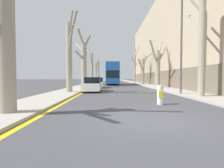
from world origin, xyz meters
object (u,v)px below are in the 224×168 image
(street_tree_left_2, at_px, (84,62))
(parked_car_0, at_px, (93,85))
(street_tree_right_1, at_px, (158,66))
(street_tree_right_3, at_px, (135,67))
(street_tree_left_0, at_px, (3,41))
(street_tree_right_2, at_px, (143,70))
(double_decker_bus, at_px, (112,73))
(traffic_bollard, at_px, (160,95))
(street_tree_left_4, at_px, (96,70))
(street_tree_left_3, at_px, (92,67))
(lamp_post, at_px, (180,32))
(street_tree_right_0, at_px, (201,39))
(parked_car_1, at_px, (97,83))
(street_tree_left_5, at_px, (98,71))
(street_tree_left_1, at_px, (69,55))

(street_tree_left_2, relative_size, parked_car_0, 1.88)
(street_tree_right_1, distance_m, street_tree_right_3, 22.43)
(street_tree_left_0, xyz_separation_m, street_tree_left_2, (0.02, 19.74, 0.92))
(street_tree_right_2, xyz_separation_m, double_decker_bus, (-6.18, 0.80, -0.62))
(traffic_bollard, bearing_deg, street_tree_left_4, 99.99)
(street_tree_left_0, distance_m, street_tree_left_3, 29.24)
(parked_car_0, distance_m, lamp_post, 9.61)
(street_tree_left_3, bearing_deg, lamp_post, -65.85)
(street_tree_left_3, relative_size, street_tree_left_4, 1.07)
(street_tree_left_4, relative_size, street_tree_right_0, 0.73)
(street_tree_right_2, relative_size, parked_car_1, 1.56)
(street_tree_right_0, bearing_deg, parked_car_1, 124.27)
(street_tree_right_0, height_order, traffic_bollard, street_tree_right_0)
(street_tree_left_5, relative_size, parked_car_1, 1.94)
(street_tree_left_5, distance_m, lamp_post, 42.62)
(street_tree_left_2, xyz_separation_m, street_tree_right_0, (10.52, -13.80, 0.45))
(street_tree_left_3, height_order, street_tree_right_1, street_tree_left_3)
(street_tree_left_5, relative_size, double_decker_bus, 0.74)
(street_tree_left_0, distance_m, street_tree_right_1, 19.96)
(street_tree_left_5, distance_m, street_tree_right_3, 14.43)
(street_tree_right_3, bearing_deg, street_tree_right_2, -89.53)
(street_tree_right_2, bearing_deg, street_tree_right_3, 90.47)
(street_tree_left_1, relative_size, parked_car_1, 1.84)
(street_tree_left_1, height_order, street_tree_right_0, street_tree_right_0)
(street_tree_left_1, height_order, street_tree_right_1, street_tree_left_1)
(street_tree_left_4, height_order, street_tree_left_5, street_tree_left_5)
(street_tree_right_3, distance_m, parked_car_1, 23.05)
(street_tree_right_0, height_order, double_decker_bus, street_tree_right_0)
(street_tree_right_1, height_order, parked_car_1, street_tree_right_1)
(street_tree_right_0, bearing_deg, street_tree_right_3, 89.99)
(street_tree_left_1, relative_size, double_decker_bus, 0.70)
(street_tree_left_1, relative_size, street_tree_left_4, 1.04)
(street_tree_left_0, xyz_separation_m, street_tree_right_0, (10.53, 5.94, 1.36))
(street_tree_left_3, distance_m, street_tree_right_2, 10.44)
(parked_car_0, height_order, traffic_bollard, parked_car_0)
(street_tree_left_2, bearing_deg, street_tree_left_0, -90.04)
(street_tree_left_0, xyz_separation_m, street_tree_right_3, (10.54, 39.38, 1.47))
(double_decker_bus, bearing_deg, street_tree_left_0, -98.63)
(parked_car_1, bearing_deg, lamp_post, -53.57)
(street_tree_left_5, bearing_deg, street_tree_left_1, -89.84)
(street_tree_left_3, bearing_deg, double_decker_bus, 1.24)
(parked_car_1, height_order, lamp_post, lamp_post)
(street_tree_left_0, xyz_separation_m, street_tree_left_4, (0.22, 39.45, 0.51))
(street_tree_left_2, height_order, street_tree_left_3, street_tree_left_2)
(street_tree_left_1, xyz_separation_m, double_decker_bus, (4.21, 19.69, -1.13))
(street_tree_left_0, height_order, street_tree_left_4, street_tree_left_4)
(street_tree_left_5, bearing_deg, street_tree_right_3, -43.72)
(street_tree_left_4, bearing_deg, street_tree_left_3, -89.94)
(street_tree_left_2, bearing_deg, street_tree_left_1, -88.73)
(street_tree_right_2, xyz_separation_m, traffic_bollard, (-3.93, -25.81, -2.54))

